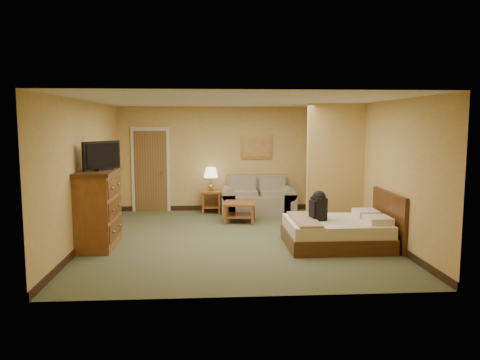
{
  "coord_description": "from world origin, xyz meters",
  "views": [
    {
      "loc": [
        -0.5,
        -8.7,
        2.2
      ],
      "look_at": [
        0.12,
        0.6,
        1.06
      ],
      "focal_mm": 35.0,
      "sensor_mm": 36.0,
      "label": 1
    }
  ],
  "objects": [
    {
      "name": "right_wall",
      "position": [
        2.75,
        0.0,
        1.3
      ],
      "size": [
        0.02,
        6.0,
        2.6
      ],
      "primitive_type": "cube",
      "color": "tan",
      "rests_on": "floor"
    },
    {
      "name": "ceiling",
      "position": [
        0.0,
        0.0,
        2.6
      ],
      "size": [
        6.0,
        6.0,
        0.0
      ],
      "primitive_type": "plane",
      "rotation": [
        3.14,
        0.0,
        0.0
      ],
      "color": "white",
      "rests_on": "back_wall"
    },
    {
      "name": "left_wall",
      "position": [
        -2.75,
        0.0,
        1.3
      ],
      "size": [
        0.02,
        6.0,
        2.6
      ],
      "primitive_type": "cube",
      "color": "tan",
      "rests_on": "floor"
    },
    {
      "name": "coffee_table",
      "position": [
        0.17,
        1.52,
        0.32
      ],
      "size": [
        0.78,
        0.78,
        0.45
      ],
      "rotation": [
        0.0,
        0.0,
        -0.14
      ],
      "color": "brown",
      "rests_on": "floor"
    },
    {
      "name": "back_wall",
      "position": [
        0.0,
        3.0,
        1.3
      ],
      "size": [
        5.5,
        0.02,
        2.6
      ],
      "primitive_type": "cube",
      "color": "tan",
      "rests_on": "floor"
    },
    {
      "name": "tv",
      "position": [
        -2.38,
        -0.41,
        1.61
      ],
      "size": [
        0.51,
        0.73,
        0.51
      ],
      "rotation": [
        0.0,
        0.0,
        -0.59
      ],
      "color": "black",
      "rests_on": "dresser"
    },
    {
      "name": "loveseat",
      "position": [
        0.69,
        2.57,
        0.29
      ],
      "size": [
        1.79,
        0.83,
        0.91
      ],
      "color": "gray",
      "rests_on": "floor"
    },
    {
      "name": "dresser",
      "position": [
        -2.48,
        -0.41,
        0.69
      ],
      "size": [
        0.68,
        1.29,
        1.37
      ],
      "color": "brown",
      "rests_on": "floor"
    },
    {
      "name": "door",
      "position": [
        -1.95,
        2.96,
        1.03
      ],
      "size": [
        0.94,
        0.16,
        2.1
      ],
      "color": "beige",
      "rests_on": "floor"
    },
    {
      "name": "floor",
      "position": [
        0.0,
        0.0,
        0.0
      ],
      "size": [
        6.0,
        6.0,
        0.0
      ],
      "primitive_type": "plane",
      "color": "#4D5335",
      "rests_on": "ground"
    },
    {
      "name": "backpack",
      "position": [
        1.44,
        -0.61,
        0.75
      ],
      "size": [
        0.26,
        0.34,
        0.53
      ],
      "rotation": [
        0.0,
        0.0,
        0.19
      ],
      "color": "black",
      "rests_on": "bed"
    },
    {
      "name": "side_table",
      "position": [
        -0.46,
        2.65,
        0.36
      ],
      "size": [
        0.49,
        0.49,
        0.54
      ],
      "color": "brown",
      "rests_on": "floor"
    },
    {
      "name": "wall_picture",
      "position": [
        0.69,
        2.97,
        1.6
      ],
      "size": [
        0.79,
        0.04,
        0.62
      ],
      "color": "#B78E3F",
      "rests_on": "back_wall"
    },
    {
      "name": "partition",
      "position": [
        2.15,
        0.93,
        1.3
      ],
      "size": [
        1.2,
        0.15,
        2.6
      ],
      "primitive_type": "cube",
      "color": "tan",
      "rests_on": "floor"
    },
    {
      "name": "bed",
      "position": [
        1.83,
        -0.65,
        0.27
      ],
      "size": [
        1.88,
        1.5,
        0.97
      ],
      "color": "#452310",
      "rests_on": "floor"
    },
    {
      "name": "table_lamp",
      "position": [
        -0.46,
        2.65,
        0.98
      ],
      "size": [
        0.35,
        0.35,
        0.57
      ],
      "color": "#BA9144",
      "rests_on": "side_table"
    },
    {
      "name": "baseboard",
      "position": [
        0.0,
        2.99,
        0.06
      ],
      "size": [
        5.5,
        0.02,
        0.12
      ],
      "primitive_type": "cube",
      "color": "black",
      "rests_on": "floor"
    }
  ]
}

